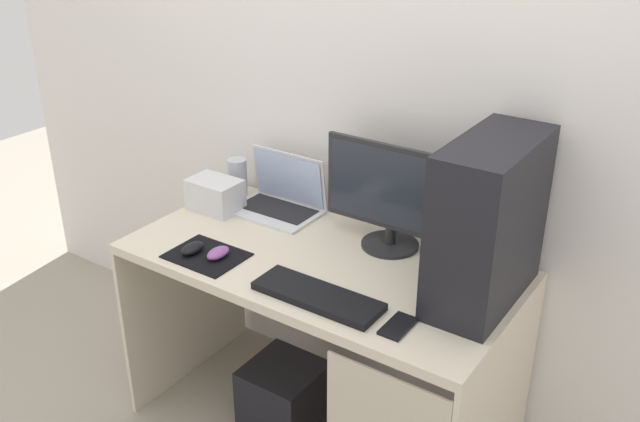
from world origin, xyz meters
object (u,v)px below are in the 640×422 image
laptop (280,200)px  subwoofer (284,396)px  pc_tower (488,222)px  mouse_left (218,253)px  mouse_right (193,248)px  speaker (238,177)px  projector (215,195)px  keyboard (318,296)px  monitor (391,197)px  cell_phone (398,326)px

laptop → subwoofer: laptop is taller
pc_tower → mouse_left: (-0.84, -0.28, -0.24)m
laptop → mouse_right: laptop is taller
subwoofer → speaker: bearing=145.4°
projector → subwoofer: 0.82m
mouse_left → laptop: bearing=97.8°
keyboard → subwoofer: bearing=149.1°
laptop → mouse_left: bearing=-82.2°
monitor → speaker: size_ratio=3.28×
keyboard → mouse_left: bearing=177.3°
mouse_left → cell_phone: bearing=-1.0°
mouse_right → subwoofer: 0.71m
keyboard → pc_tower: bearing=36.5°
monitor → projector: (-0.71, -0.11, -0.13)m
speaker → subwoofer: (0.45, -0.31, -0.70)m
mouse_left → cell_phone: size_ratio=0.74×
monitor → laptop: bearing=177.3°
projector → mouse_right: projector is taller
keyboard → mouse_right: mouse_right is taller
cell_phone → subwoofer: 0.85m
subwoofer → laptop: bearing=127.1°
pc_tower → keyboard: (-0.41, -0.30, -0.25)m
mouse_right → subwoofer: mouse_right is taller
speaker → monitor: bearing=-3.8°
monitor → keyboard: monitor is taller
keyboard → speaker: bearing=146.7°
pc_tower → laptop: pc_tower is taller
cell_phone → monitor: bearing=122.4°
projector → monitor: bearing=8.9°
mouse_left → mouse_right: bearing=-165.3°
keyboard → subwoofer: 0.71m
cell_phone → mouse_right: bearing=-179.1°
keyboard → subwoofer: keyboard is taller
pc_tower → speaker: bearing=171.4°
laptop → speaker: (-0.23, 0.02, 0.03)m
mouse_left → keyboard: bearing=-2.7°
pc_tower → mouse_left: 0.91m
pc_tower → keyboard: bearing=-143.5°
monitor → speaker: (-0.73, 0.05, -0.12)m
laptop → projector: (-0.21, -0.14, 0.02)m
mouse_left → speaker: bearing=122.9°
projector → cell_phone: 1.03m
projector → mouse_left: projector is taller
pc_tower → subwoofer: bearing=-168.3°
speaker → mouse_right: speaker is taller
pc_tower → subwoofer: 1.12m
keyboard → cell_phone: keyboard is taller
pc_tower → projector: size_ratio=2.58×
laptop → subwoofer: bearing=-52.9°
keyboard → monitor: bearing=88.0°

